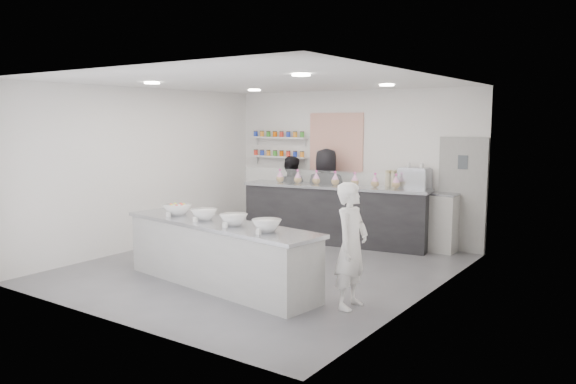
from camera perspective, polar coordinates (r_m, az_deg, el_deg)
The scene contains 26 objects.
floor at distance 9.29m, azimuth -2.58°, elevation -7.68°, with size 6.00×6.00×0.00m, color #515156.
ceiling at distance 8.99m, azimuth -2.69°, elevation 11.11°, with size 6.00×6.00×0.00m, color white.
back_wall at distance 11.54m, azimuth 6.44°, elevation 2.78°, with size 5.50×5.50×0.00m, color white.
left_wall at distance 10.90m, azimuth -14.22°, elevation 2.34°, with size 6.00×6.00×0.00m, color white.
right_wall at distance 7.68m, azimuth 13.91°, elevation 0.34°, with size 6.00×6.00×0.00m, color white.
back_door at distance 10.67m, azimuth 17.26°, elevation -0.30°, with size 0.88×0.04×2.10m, color gray.
pattern_panel at distance 11.66m, azimuth 4.89°, elevation 5.07°, with size 1.25×0.03×1.20m, color #D85C3D.
jar_shelf_lower at distance 12.37m, azimuth -0.95°, elevation 3.60°, with size 1.45×0.22×0.04m, color silver.
jar_shelf_upper at distance 12.35m, azimuth -0.95°, elevation 5.54°, with size 1.45×0.22×0.04m, color silver.
preserve_jars at distance 12.34m, azimuth -1.00°, elevation 4.89°, with size 1.45×0.10×0.56m, color red, non-canonical shape.
downlight_0 at distance 9.21m, azimuth -13.65°, elevation 10.70°, with size 0.24×0.24×0.02m, color white.
downlight_1 at distance 7.37m, azimuth 1.33°, elevation 11.79°, with size 0.24×0.24×0.02m, color white.
downlight_2 at distance 11.11m, azimuth -3.44°, elevation 10.28°, with size 0.24×0.24×0.02m, color white.
downlight_3 at distance 9.64m, azimuth 10.01°, elevation 10.63°, with size 0.24×0.24×0.02m, color white.
prep_counter at distance 8.25m, azimuth -7.02°, elevation -6.29°, with size 3.45×0.79×0.94m, color beige.
back_bar at distance 11.01m, azimuth 4.78°, elevation -2.28°, with size 3.69×0.68×1.14m, color black.
sneeze_guard at distance 10.61m, azimuth 4.20°, elevation 1.33°, with size 3.64×0.02×0.31m, color white.
espresso_ledge at distance 10.81m, azimuth 13.06°, elevation -2.78°, with size 1.46×0.47×1.09m, color beige.
espresso_machine at distance 10.74m, azimuth 12.74°, elevation 1.22°, with size 0.55×0.38×0.42m, color #93969E.
cup_stacks at distance 10.93m, azimuth 10.49°, elevation 1.23°, with size 0.24×0.24×0.36m, color beige, non-canonical shape.
prep_bowls at distance 8.14m, azimuth -7.08°, elevation -2.53°, with size 2.35×0.50×0.16m, color white, non-canonical shape.
label_cards at distance 7.73m, azimuth -9.23°, elevation -3.42°, with size 2.01×0.04×0.07m, color white, non-canonical shape.
cookie_bags at distance 10.91m, azimuth 4.82°, elevation 1.39°, with size 2.55×0.15×0.27m, color #FF8DD7, non-canonical shape.
woman_prep at distance 7.24m, azimuth 6.46°, elevation -5.43°, with size 0.59×0.39×1.63m, color white.
staff_left at distance 11.92m, azimuth 0.21°, elevation -0.30°, with size 0.80×0.62×1.65m, color black.
staff_right at distance 11.35m, azimuth 3.87°, elevation -0.20°, with size 0.90×0.59×1.84m, color black.
Camera 1 is at (5.44, -7.14, 2.41)m, focal length 35.00 mm.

